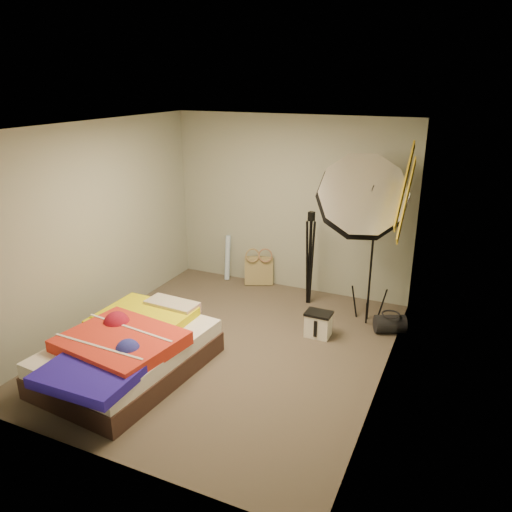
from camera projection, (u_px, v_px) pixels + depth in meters
The scene contains 15 objects.
floor at pixel (227, 348), 5.79m from camera, with size 4.00×4.00×0.00m, color brown.
ceiling at pixel (222, 126), 4.94m from camera, with size 4.00×4.00×0.00m, color silver.
wall_back at pixel (290, 205), 7.08m from camera, with size 3.50×3.50×0.00m, color gray.
wall_front at pixel (98, 325), 3.65m from camera, with size 3.50×3.50×0.00m, color gray.
wall_left at pixel (97, 227), 6.04m from camera, with size 4.00×4.00×0.00m, color gray.
wall_right at pixel (390, 270), 4.69m from camera, with size 4.00×4.00×0.00m, color gray.
tote_bag at pixel (259, 271), 7.51m from camera, with size 0.42×0.13×0.42m, color tan.
wrapping_roll at pixel (228, 258), 7.67m from camera, with size 0.08×0.08×0.68m, color #68A0E0.
camera_case at pixel (318, 325), 6.00m from camera, with size 0.29×0.21×0.29m, color white.
duffel_bag at pixel (390, 324), 6.10m from camera, with size 0.22×0.22×0.37m, color black.
wall_stripe_upper at pixel (405, 184), 4.97m from camera, with size 0.02×1.10×0.10m, color gold.
wall_stripe_lower at pixel (406, 199), 5.26m from camera, with size 0.02×1.10×0.10m, color gold.
bed at pixel (128, 351), 5.21m from camera, with size 1.38×1.97×0.52m.
photo_umbrella at pixel (362, 198), 5.82m from camera, with size 1.21×1.03×2.26m.
camera_tripod at pixel (310, 252), 6.70m from camera, with size 0.09×0.09×1.30m.
Camera 1 is at (2.39, -4.50, 2.95)m, focal length 35.00 mm.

